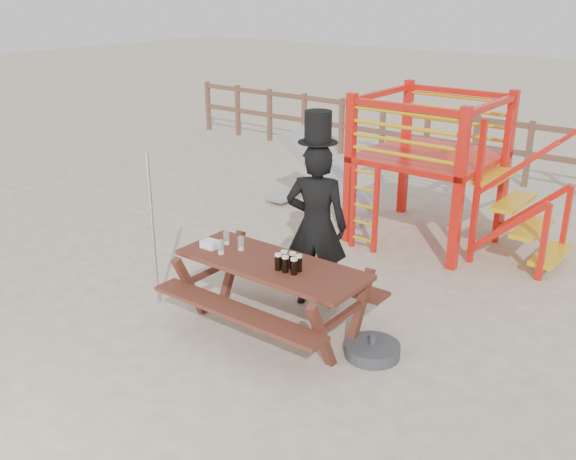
{
  "coord_description": "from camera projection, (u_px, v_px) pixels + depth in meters",
  "views": [
    {
      "loc": [
        3.99,
        -4.47,
        3.43
      ],
      "look_at": [
        -0.12,
        0.8,
        0.87
      ],
      "focal_mm": 40.0,
      "sensor_mm": 36.0,
      "label": 1
    }
  ],
  "objects": [
    {
      "name": "paper_bag",
      "position": [
        210.0,
        244.0,
        6.89
      ],
      "size": [
        0.19,
        0.15,
        0.08
      ],
      "primitive_type": "cube",
      "rotation": [
        0.0,
        0.0,
        0.06
      ],
      "color": "white",
      "rests_on": "picnic_table"
    },
    {
      "name": "parasol_base",
      "position": [
        372.0,
        350.0,
        6.32
      ],
      "size": [
        0.55,
        0.55,
        0.23
      ],
      "color": "#37383C",
      "rests_on": "ground"
    },
    {
      "name": "stout_pints",
      "position": [
        289.0,
        262.0,
        6.32
      ],
      "size": [
        0.26,
        0.18,
        0.17
      ],
      "color": "black",
      "rests_on": "picnic_table"
    },
    {
      "name": "empty_glasses",
      "position": [
        229.0,
        243.0,
        6.83
      ],
      "size": [
        0.3,
        0.3,
        0.15
      ],
      "color": "silver",
      "rests_on": "picnic_table"
    },
    {
      "name": "metal_pole",
      "position": [
        153.0,
        231.0,
        7.09
      ],
      "size": [
        0.04,
        0.04,
        1.77
      ],
      "primitive_type": "cylinder",
      "color": "#B2B2B7",
      "rests_on": "ground"
    },
    {
      "name": "man_with_hat",
      "position": [
        316.0,
        222.0,
        7.05
      ],
      "size": [
        0.81,
        0.69,
        2.22
      ],
      "rotation": [
        0.0,
        0.0,
        3.56
      ],
      "color": "black",
      "rests_on": "ground"
    },
    {
      "name": "playground_fort",
      "position": [
        423.0,
        165.0,
        8.99
      ],
      "size": [
        4.71,
        1.84,
        2.1
      ],
      "color": "red",
      "rests_on": "ground"
    },
    {
      "name": "ground",
      "position": [
        251.0,
        330.0,
        6.81
      ],
      "size": [
        60.0,
        60.0,
        0.0
      ],
      "primitive_type": "plane",
      "color": "beige",
      "rests_on": "ground"
    },
    {
      "name": "back_fence",
      "position": [
        502.0,
        143.0,
        11.7
      ],
      "size": [
        15.09,
        0.09,
        1.2
      ],
      "color": "brown",
      "rests_on": "ground"
    },
    {
      "name": "picnic_table",
      "position": [
        272.0,
        288.0,
        6.64
      ],
      "size": [
        2.05,
        1.42,
        0.79
      ],
      "rotation": [
        0.0,
        0.0,
        0.01
      ],
      "color": "#602A1D",
      "rests_on": "ground"
    }
  ]
}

